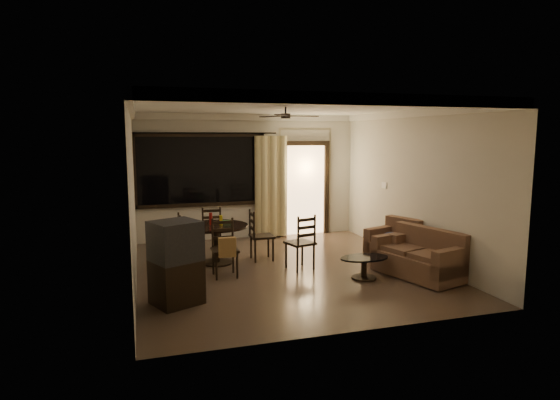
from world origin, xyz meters
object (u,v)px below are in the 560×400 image
object	(u,v)px
side_chair	(300,253)
sofa	(421,258)
dining_chair_south	(225,259)
coffee_table	(364,264)
armchair	(395,245)
dining_chair_west	(170,251)
dining_table	(217,233)
dining_chair_north	(211,239)
dining_chair_east	(261,245)
tv_cabinet	(176,263)

from	to	relation	value
side_chair	sofa	bearing A→B (deg)	135.12
dining_chair_south	coffee_table	distance (m)	2.29
dining_chair_south	armchair	distance (m)	3.18
armchair	side_chair	bearing A→B (deg)	158.92
dining_chair_west	coffee_table	distance (m)	3.40
sofa	armchair	xyz separation A→B (m)	(0.07, 0.92, 0.01)
dining_chair_south	armchair	bearing A→B (deg)	0.41
dining_table	dining_chair_north	distance (m)	0.83
dining_chair_east	sofa	xyz separation A→B (m)	(2.27, -1.77, 0.03)
coffee_table	dining_chair_north	bearing A→B (deg)	131.79
sofa	coffee_table	bearing A→B (deg)	154.83
dining_chair_north	side_chair	world-z (taller)	side_chair
tv_cabinet	sofa	distance (m)	3.99
dining_table	side_chair	size ratio (longest dim) A/B	1.17
tv_cabinet	sofa	world-z (taller)	tv_cabinet
dining_chair_east	tv_cabinet	distance (m)	2.57
armchair	coffee_table	size ratio (longest dim) A/B	1.20
dining_chair_north	sofa	bearing A→B (deg)	140.78
dining_chair_south	armchair	xyz separation A→B (m)	(3.18, 0.01, 0.02)
dining_table	armchair	xyz separation A→B (m)	(3.17, -0.85, -0.24)
dining_chair_east	dining_chair_south	world-z (taller)	same
dining_chair_south	sofa	distance (m)	3.25
dining_chair_east	dining_chair_north	distance (m)	1.15
dining_chair_north	sofa	distance (m)	4.03
dining_chair_west	dining_chair_south	bearing A→B (deg)	44.30
dining_chair_east	dining_chair_north	bearing A→B (deg)	46.76
dining_chair_east	armchair	distance (m)	2.49
tv_cabinet	sofa	size ratio (longest dim) A/B	0.73
dining_chair_south	armchair	size ratio (longest dim) A/B	0.96
armchair	dining_chair_south	bearing A→B (deg)	160.85
dining_chair_east	dining_chair_north	world-z (taller)	same
dining_table	dining_chair_south	bearing A→B (deg)	-90.35
dining_chair_west	sofa	world-z (taller)	dining_chair_west
dining_table	coffee_table	world-z (taller)	dining_table
dining_chair_south	coffee_table	world-z (taller)	dining_chair_south
dining_table	dining_chair_east	xyz separation A→B (m)	(0.83, -0.00, -0.28)
dining_chair_north	sofa	world-z (taller)	dining_chair_north
sofa	dining_chair_north	bearing A→B (deg)	124.35
dining_table	armchair	size ratio (longest dim) A/B	1.15
tv_cabinet	side_chair	world-z (taller)	tv_cabinet
tv_cabinet	armchair	world-z (taller)	tv_cabinet
dining_chair_north	dining_chair_west	bearing A→B (deg)	43.24
dining_chair_north	tv_cabinet	bearing A→B (deg)	72.30
dining_table	dining_chair_north	size ratio (longest dim) A/B	1.20
dining_chair_north	side_chair	xyz separation A→B (m)	(1.34, -1.58, 0.01)
dining_chair_north	armchair	distance (m)	3.57
dining_chair_east	dining_chair_south	distance (m)	1.20
dining_table	dining_chair_west	size ratio (longest dim) A/B	1.20
side_chair	coffee_table	bearing A→B (deg)	118.58
dining_chair_west	dining_chair_north	world-z (taller)	same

